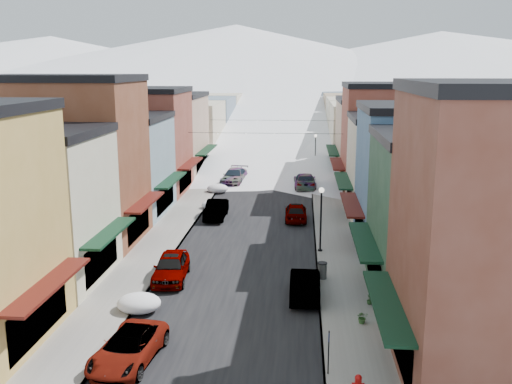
% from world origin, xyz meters
% --- Properties ---
extents(road, '(10.00, 160.00, 0.01)m').
position_xyz_m(road, '(0.00, 60.00, 0.01)').
color(road, black).
rests_on(road, ground).
extents(sidewalk_left, '(3.20, 160.00, 0.15)m').
position_xyz_m(sidewalk_left, '(-6.60, 60.00, 0.07)').
color(sidewalk_left, gray).
rests_on(sidewalk_left, ground).
extents(sidewalk_right, '(3.20, 160.00, 0.15)m').
position_xyz_m(sidewalk_right, '(6.60, 60.00, 0.07)').
color(sidewalk_right, gray).
rests_on(sidewalk_right, ground).
extents(curb_left, '(0.10, 160.00, 0.15)m').
position_xyz_m(curb_left, '(-5.05, 60.00, 0.07)').
color(curb_left, slate).
rests_on(curb_left, ground).
extents(curb_right, '(0.10, 160.00, 0.15)m').
position_xyz_m(curb_right, '(5.05, 60.00, 0.07)').
color(curb_right, slate).
rests_on(curb_right, ground).
extents(bldg_l_cream, '(11.30, 8.20, 9.50)m').
position_xyz_m(bldg_l_cream, '(-13.19, 12.50, 4.76)').
color(bldg_l_cream, beige).
rests_on(bldg_l_cream, ground).
extents(bldg_l_brick_near, '(12.30, 8.20, 12.50)m').
position_xyz_m(bldg_l_brick_near, '(-13.69, 20.50, 6.26)').
color(bldg_l_brick_near, brown).
rests_on(bldg_l_brick_near, ground).
extents(bldg_l_grayblue, '(11.30, 9.20, 9.00)m').
position_xyz_m(bldg_l_grayblue, '(-13.19, 29.00, 4.51)').
color(bldg_l_grayblue, '#76909E').
rests_on(bldg_l_grayblue, ground).
extents(bldg_l_brick_far, '(13.30, 9.20, 11.00)m').
position_xyz_m(bldg_l_brick_far, '(-14.19, 38.00, 5.51)').
color(bldg_l_brick_far, brown).
rests_on(bldg_l_brick_far, ground).
extents(bldg_l_tan, '(11.30, 11.20, 10.00)m').
position_xyz_m(bldg_l_tan, '(-13.19, 48.00, 5.01)').
color(bldg_l_tan, tan).
rests_on(bldg_l_tan, ground).
extents(bldg_r_green, '(11.30, 9.20, 9.50)m').
position_xyz_m(bldg_r_green, '(13.19, 12.00, 4.76)').
color(bldg_r_green, '#1E402A').
rests_on(bldg_r_green, ground).
extents(bldg_r_blue, '(11.30, 9.20, 10.50)m').
position_xyz_m(bldg_r_blue, '(13.19, 21.00, 5.26)').
color(bldg_r_blue, '#3C6188').
rests_on(bldg_r_blue, ground).
extents(bldg_r_cream, '(12.30, 9.20, 9.00)m').
position_xyz_m(bldg_r_cream, '(13.69, 30.00, 4.51)').
color(bldg_r_cream, beige).
rests_on(bldg_r_cream, ground).
extents(bldg_r_brick_far, '(13.30, 9.20, 11.50)m').
position_xyz_m(bldg_r_brick_far, '(14.19, 39.00, 5.76)').
color(bldg_r_brick_far, brown).
rests_on(bldg_r_brick_far, ground).
extents(bldg_r_tan, '(11.30, 11.20, 9.50)m').
position_xyz_m(bldg_r_tan, '(13.19, 49.00, 4.76)').
color(bldg_r_tan, tan).
rests_on(bldg_r_tan, ground).
extents(distant_blocks, '(34.00, 55.00, 8.00)m').
position_xyz_m(distant_blocks, '(0.00, 83.00, 4.00)').
color(distant_blocks, gray).
rests_on(distant_blocks, ground).
extents(mountain_ridge, '(670.00, 340.00, 34.00)m').
position_xyz_m(mountain_ridge, '(-19.47, 277.18, 14.36)').
color(mountain_ridge, silver).
rests_on(mountain_ridge, ground).
extents(overhead_cables, '(16.40, 15.04, 0.04)m').
position_xyz_m(overhead_cables, '(0.00, 47.50, 6.20)').
color(overhead_cables, black).
rests_on(overhead_cables, ground).
extents(car_white_suv, '(2.88, 5.30, 1.41)m').
position_xyz_m(car_white_suv, '(-3.68, 3.00, 0.70)').
color(car_white_suv, white).
rests_on(car_white_suv, ground).
extents(car_silver_sedan, '(2.37, 5.09, 1.69)m').
position_xyz_m(car_silver_sedan, '(-4.08, 13.24, 0.84)').
color(car_silver_sedan, '#94959B').
rests_on(car_silver_sedan, ground).
extents(car_dark_hatch, '(1.69, 4.80, 1.58)m').
position_xyz_m(car_dark_hatch, '(-3.50, 28.14, 0.79)').
color(car_dark_hatch, black).
rests_on(car_dark_hatch, ground).
extents(car_silver_wagon, '(2.99, 6.08, 1.70)m').
position_xyz_m(car_silver_wagon, '(-3.70, 43.55, 0.85)').
color(car_silver_wagon, '#ABAFB4').
rests_on(car_silver_wagon, ground).
extents(car_green_sedan, '(1.69, 4.82, 1.59)m').
position_xyz_m(car_green_sedan, '(4.22, 11.15, 0.79)').
color(car_green_sedan, black).
rests_on(car_green_sedan, ground).
extents(car_gray_suv, '(1.96, 4.67, 1.58)m').
position_xyz_m(car_gray_suv, '(3.50, 28.06, 0.79)').
color(car_gray_suv, '#94959C').
rests_on(car_gray_suv, ground).
extents(car_black_sedan, '(2.57, 5.86, 1.68)m').
position_xyz_m(car_black_sedan, '(4.29, 41.54, 0.84)').
color(car_black_sedan, black).
rests_on(car_black_sedan, ground).
extents(car_lane_silver, '(2.07, 4.57, 1.52)m').
position_xyz_m(car_lane_silver, '(-0.65, 51.64, 0.76)').
color(car_lane_silver, '#A4A6AC').
rests_on(car_lane_silver, ground).
extents(car_lane_white, '(3.27, 5.95, 1.58)m').
position_xyz_m(car_lane_white, '(0.71, 69.61, 0.79)').
color(car_lane_white, white).
rests_on(car_lane_white, ground).
extents(parking_sign, '(0.05, 0.27, 1.99)m').
position_xyz_m(parking_sign, '(5.20, 2.48, 1.31)').
color(parking_sign, black).
rests_on(parking_sign, sidewalk_right).
extents(trash_can, '(0.61, 0.61, 1.03)m').
position_xyz_m(trash_can, '(5.31, 13.84, 0.67)').
color(trash_can, '#5A5D5F').
rests_on(trash_can, sidewalk_right).
extents(streetlamp_near, '(0.39, 0.39, 4.64)m').
position_xyz_m(streetlamp_near, '(5.34, 19.30, 3.08)').
color(streetlamp_near, black).
rests_on(streetlamp_near, sidewalk_right).
extents(streetlamp_far, '(0.37, 0.37, 4.42)m').
position_xyz_m(streetlamp_far, '(5.66, 53.62, 2.94)').
color(streetlamp_far, black).
rests_on(streetlamp_far, sidewalk_right).
extents(planter_near, '(0.61, 0.53, 0.65)m').
position_xyz_m(planter_near, '(7.16, 7.60, 0.47)').
color(planter_near, '#335D2A').
rests_on(planter_near, sidewalk_right).
extents(planter_far, '(0.42, 0.42, 0.54)m').
position_xyz_m(planter_far, '(7.80, 10.06, 0.42)').
color(planter_far, '#294D23').
rests_on(planter_far, sidewalk_right).
extents(snow_pile_near, '(2.40, 2.68, 1.01)m').
position_xyz_m(snow_pile_near, '(-4.72, 8.46, 0.48)').
color(snow_pile_near, white).
rests_on(snow_pile_near, ground).
extents(snow_pile_mid, '(2.08, 2.48, 0.88)m').
position_xyz_m(snow_pile_mid, '(-4.28, 31.37, 0.42)').
color(snow_pile_mid, white).
rests_on(snow_pile_mid, ground).
extents(snow_pile_far, '(2.24, 2.58, 0.95)m').
position_xyz_m(snow_pile_far, '(-4.88, 38.56, 0.45)').
color(snow_pile_far, white).
rests_on(snow_pile_far, ground).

